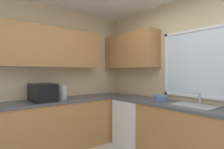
% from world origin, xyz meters
% --- Properties ---
extents(room_shell, '(4.06, 3.41, 2.65)m').
position_xyz_m(room_shell, '(-0.83, 0.51, 1.83)').
color(room_shell, beige).
rests_on(room_shell, ground_plane).
extents(counter_run_left, '(0.65, 3.02, 0.88)m').
position_xyz_m(counter_run_left, '(-1.66, 0.00, 0.44)').
color(counter_run_left, '#AD7542').
rests_on(counter_run_left, ground_plane).
extents(counter_run_back, '(3.15, 0.65, 0.88)m').
position_xyz_m(counter_run_back, '(0.21, 1.33, 0.44)').
color(counter_run_back, '#AD7542').
rests_on(counter_run_back, ground_plane).
extents(dishwasher, '(0.60, 0.60, 0.84)m').
position_xyz_m(dishwasher, '(-1.00, 1.30, 0.42)').
color(dishwasher, white).
rests_on(dishwasher, ground_plane).
extents(microwave, '(0.48, 0.36, 0.29)m').
position_xyz_m(microwave, '(-1.66, -0.19, 1.03)').
color(microwave, black).
rests_on(microwave, counter_run_left).
extents(kettle, '(0.14, 0.14, 0.25)m').
position_xyz_m(kettle, '(-1.64, 0.16, 1.01)').
color(kettle, '#B7B7BC').
rests_on(kettle, counter_run_left).
extents(sink_assembly, '(0.57, 0.40, 0.19)m').
position_xyz_m(sink_assembly, '(0.13, 1.34, 0.89)').
color(sink_assembly, '#9EA0A5').
rests_on(sink_assembly, counter_run_back).
extents(bowl, '(0.23, 0.23, 0.09)m').
position_xyz_m(bowl, '(-0.43, 1.33, 0.93)').
color(bowl, '#4C7099').
rests_on(bowl, counter_run_back).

